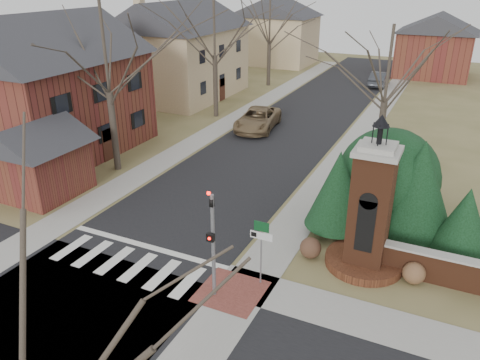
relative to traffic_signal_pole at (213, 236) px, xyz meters
The scene contains 28 objects.
ground 5.05m from the traffic_signal_pole, behind, with size 120.00×120.00×0.00m, color brown.
main_street 22.01m from the traffic_signal_pole, 101.35° to the left, with size 8.00×70.00×0.01m, color black.
cross_street 6.16m from the traffic_signal_pole, 140.28° to the right, with size 120.00×8.00×0.01m, color black.
crosswalk_zone 5.02m from the traffic_signal_pole, behind, with size 8.00×2.20×0.02m, color silver.
stop_bar 5.30m from the traffic_signal_pole, 158.11° to the left, with size 8.00×0.35×0.02m, color silver.
sidewalk_right_main 21.60m from the traffic_signal_pole, 87.59° to the left, with size 2.00×60.00×0.02m, color gray.
sidewalk_left 23.58m from the traffic_signal_pole, 113.91° to the left, with size 2.00×60.00×0.02m, color gray.
curb_apron 2.66m from the traffic_signal_pole, 40.52° to the left, with size 2.40×2.40×0.02m, color brown.
traffic_signal_pole is the anchor object (origin of this frame).
sign_post 2.02m from the traffic_signal_pole, 47.57° to the left, with size 0.90×0.07×2.75m.
brick_gate_monument 6.47m from the traffic_signal_pole, 43.24° to the left, with size 3.20×3.20×6.47m.
house_brick_left 19.81m from the traffic_signal_pole, 151.43° to the left, with size 9.80×11.80×9.42m.
house_stucco_left 31.92m from the traffic_signal_pole, 123.97° to the left, with size 9.80×12.80×9.28m.
garage_left 13.40m from the traffic_signal_pole, 163.01° to the left, with size 4.80×4.80×4.29m.
house_distant_left 50.18m from the traffic_signal_pole, 108.98° to the left, with size 10.80×8.80×8.53m.
house_distant_right 47.58m from the traffic_signal_pole, 85.55° to the left, with size 8.80×8.80×7.30m.
evergreen_near 7.06m from the traffic_signal_pole, 65.72° to the left, with size 2.80×2.80×4.10m.
evergreen_mid 9.83m from the traffic_signal_pole, 50.89° to the left, with size 3.40×3.40×4.70m.
evergreen_far 10.57m from the traffic_signal_pole, 38.95° to the left, with size 2.40×2.40×3.30m.
evergreen_mass 10.09m from the traffic_signal_pole, 62.23° to the left, with size 4.80×4.80×4.80m, color black.
bare_tree_0 14.99m from the traffic_signal_pole, 143.29° to the left, with size 8.05×8.05×11.15m.
bare_tree_1 24.83m from the traffic_signal_pole, 117.81° to the left, with size 8.40×8.40×11.64m.
bare_tree_2 36.66m from the traffic_signal_pole, 108.92° to the left, with size 7.35×7.35×10.19m.
bare_tree_3 16.28m from the traffic_signal_pole, 78.28° to the left, with size 7.00×7.00×9.70m.
pickup_truck 20.77m from the traffic_signal_pole, 108.79° to the left, with size 2.65×5.75×1.60m, color olive.
distant_car 39.19m from the traffic_signal_pole, 91.32° to the left, with size 1.62×4.64×1.53m, color #35383E.
dry_shrub_left 5.20m from the traffic_signal_pole, 58.17° to the left, with size 0.91×0.91×0.91m, color #513425.
dry_shrub_right 8.11m from the traffic_signal_pole, 31.01° to the left, with size 0.89×0.89×0.89m, color brown.
Camera 1 is at (11.35, -12.05, 11.17)m, focal length 35.00 mm.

